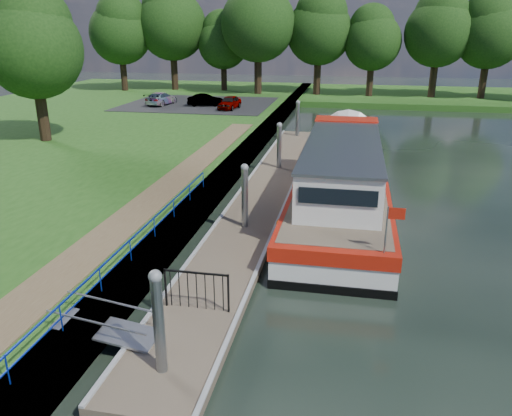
% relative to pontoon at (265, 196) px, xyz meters
% --- Properties ---
extents(ground, '(160.00, 160.00, 0.00)m').
position_rel_pontoon_xyz_m(ground, '(0.00, -13.00, -0.18)').
color(ground, black).
rests_on(ground, ground).
extents(bank_edge, '(1.10, 90.00, 0.78)m').
position_rel_pontoon_xyz_m(bank_edge, '(-2.55, 2.00, 0.20)').
color(bank_edge, '#473D2D').
rests_on(bank_edge, ground).
extents(far_bank, '(60.00, 18.00, 0.60)m').
position_rel_pontoon_xyz_m(far_bank, '(12.00, 39.00, 0.12)').
color(far_bank, '#214E16').
rests_on(far_bank, ground).
extents(footpath, '(1.60, 40.00, 0.05)m').
position_rel_pontoon_xyz_m(footpath, '(-4.40, -5.00, 0.62)').
color(footpath, brown).
rests_on(footpath, riverbank).
extents(carpark, '(14.00, 12.00, 0.06)m').
position_rel_pontoon_xyz_m(carpark, '(-11.00, 25.00, 0.62)').
color(carpark, black).
rests_on(carpark, riverbank).
extents(blue_fence, '(0.04, 18.04, 0.72)m').
position_rel_pontoon_xyz_m(blue_fence, '(-2.75, -10.00, 1.13)').
color(blue_fence, '#0C2DBF').
rests_on(blue_fence, riverbank).
extents(pontoon, '(2.50, 30.00, 0.56)m').
position_rel_pontoon_xyz_m(pontoon, '(0.00, 0.00, 0.00)').
color(pontoon, brown).
rests_on(pontoon, ground).
extents(mooring_piles, '(0.30, 27.30, 3.55)m').
position_rel_pontoon_xyz_m(mooring_piles, '(0.00, 0.00, 1.10)').
color(mooring_piles, gray).
rests_on(mooring_piles, ground).
extents(gangway, '(2.58, 1.00, 0.92)m').
position_rel_pontoon_xyz_m(gangway, '(-1.85, -12.50, 0.44)').
color(gangway, '#A5A8AD').
rests_on(gangway, ground).
extents(gate_panel, '(1.85, 0.05, 1.15)m').
position_rel_pontoon_xyz_m(gate_panel, '(-0.00, -10.80, 0.97)').
color(gate_panel, black).
rests_on(gate_panel, ground).
extents(barge, '(4.36, 21.15, 4.78)m').
position_rel_pontoon_xyz_m(barge, '(3.60, 1.83, 0.90)').
color(barge, black).
rests_on(barge, ground).
extents(horizon_trees, '(54.38, 10.03, 12.87)m').
position_rel_pontoon_xyz_m(horizon_trees, '(-1.61, 35.68, 7.76)').
color(horizon_trees, '#332316').
rests_on(horizon_trees, ground).
extents(bank_tree_a, '(6.12, 6.12, 9.72)m').
position_rel_pontoon_xyz_m(bank_tree_a, '(-15.99, 7.08, 6.84)').
color(bank_tree_a, '#332316').
rests_on(bank_tree_a, riverbank).
extents(car_a, '(1.72, 3.57, 1.18)m').
position_rel_pontoon_xyz_m(car_a, '(-7.22, 22.26, 1.24)').
color(car_a, '#999999').
rests_on(car_a, carpark).
extents(car_b, '(3.51, 1.80, 1.10)m').
position_rel_pontoon_xyz_m(car_b, '(-9.92, 23.63, 1.20)').
color(car_b, '#999999').
rests_on(car_b, carpark).
extents(car_c, '(2.21, 4.28, 1.19)m').
position_rel_pontoon_xyz_m(car_c, '(-14.32, 23.57, 1.25)').
color(car_c, '#999999').
rests_on(car_c, carpark).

